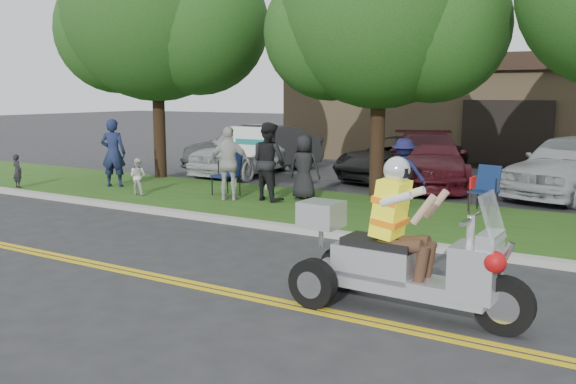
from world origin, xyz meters
The scene contains 24 objects.
ground centered at (0.00, 0.00, 0.00)m, with size 120.00×120.00×0.00m, color #28282B.
centerline_near centered at (0.00, -0.58, 0.01)m, with size 60.00×0.10×0.01m, color gold.
centerline_far centered at (0.00, -0.42, 0.01)m, with size 60.00×0.10×0.01m, color gold.
curb centered at (0.00, 3.05, 0.06)m, with size 60.00×0.25×0.12m, color #A8A89E.
grass_verge centered at (0.00, 5.20, 0.06)m, with size 60.00×4.00×0.10m, color #244913.
commercial_building centered at (2.00, 18.98, 2.01)m, with size 18.00×8.20×4.00m.
tree_left centered at (-6.44, 7.03, 4.85)m, with size 6.62×5.40×7.78m.
tree_mid centered at (0.55, 7.23, 4.43)m, with size 5.88×4.80×7.05m.
business_sign centered at (-2.90, 6.60, 1.26)m, with size 1.25×0.06×1.75m.
trike_scooter centered at (3.83, -0.05, 0.67)m, with size 2.92×0.98×1.91m.
lawn_chair_a centered at (-2.68, 5.39, 0.74)m, with size 0.75×0.77×1.13m.
lawn_chair_b centered at (3.32, 6.57, 0.66)m, with size 0.62×0.64×0.99m.
spectator_adult_left centered at (-6.24, 4.88, 1.03)m, with size 0.67×0.44×1.85m, color #182044.
spectator_adult_mid centered at (-1.45, 5.27, 1.04)m, with size 0.90×0.70×1.86m, color black.
spectator_adult_right centered at (-2.27, 4.82, 0.98)m, with size 1.03×0.43×1.76m, color #BAB8B3.
spectator_chair_a centered at (1.55, 6.23, 0.87)m, with size 0.99×0.57×1.54m, color #191945.
spectator_chair_b centered at (-0.79, 5.82, 0.88)m, with size 0.76×0.49×1.55m, color black.
child_left centered at (-8.34, 3.40, 0.56)m, with size 0.33×0.22×0.91m, color black.
child_right centered at (-4.71, 4.25, 0.57)m, with size 0.45×0.35×0.92m, color silver.
parked_car_far_left centered at (-5.00, 9.49, 0.82)m, with size 1.94×4.83×1.65m, color silver.
parked_car_left centered at (-5.16, 10.14, 0.78)m, with size 1.66×4.75×1.56m, color #272729.
parked_car_mid centered at (-0.25, 10.86, 0.66)m, with size 2.19×4.75×1.32m, color black.
parked_car_right centered at (0.80, 10.13, 0.75)m, with size 2.11×5.19×1.51m, color #461018.
parked_car_far_right centered at (4.64, 10.12, 0.83)m, with size 1.95×4.85×1.65m, color #B3B5BA.
Camera 1 is at (6.37, -6.81, 2.65)m, focal length 38.00 mm.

